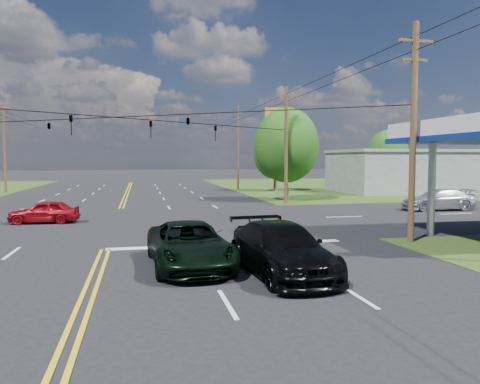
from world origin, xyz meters
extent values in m
plane|color=black|center=(0.00, 12.00, 0.00)|extent=(280.00, 280.00, 0.00)
cube|color=#2B3F14|center=(35.00, 44.00, 0.00)|extent=(46.00, 48.00, 0.03)
cube|color=silver|center=(5.00, 4.00, 0.00)|extent=(10.00, 0.50, 0.02)
cube|color=slate|center=(30.00, 32.00, 2.20)|extent=(14.00, 10.00, 4.40)
cylinder|color=#A5A5AA|center=(15.00, 4.50, 2.33)|extent=(0.36, 0.36, 4.65)
cylinder|color=#47361E|center=(13.00, 3.00, 4.75)|extent=(0.28, 0.28, 9.50)
cube|color=#47361E|center=(13.00, 3.00, 8.70)|extent=(1.60, 0.12, 0.12)
cube|color=#47361E|center=(13.00, 3.00, 7.90)|extent=(1.20, 0.10, 0.10)
cylinder|color=#47361E|center=(13.00, 21.00, 4.75)|extent=(0.28, 0.28, 9.50)
cube|color=#47361E|center=(13.00, 21.00, 8.70)|extent=(1.60, 0.12, 0.12)
cube|color=#47361E|center=(13.00, 21.00, 7.90)|extent=(1.20, 0.10, 0.10)
cylinder|color=#47361E|center=(-13.00, 40.00, 5.00)|extent=(0.28, 0.28, 10.00)
cube|color=#47361E|center=(-13.00, 40.00, 9.20)|extent=(1.60, 0.12, 0.12)
cube|color=#47361E|center=(-13.00, 40.00, 8.40)|extent=(1.20, 0.10, 0.10)
cylinder|color=#47361E|center=(13.00, 40.00, 5.00)|extent=(0.28, 0.28, 10.00)
cube|color=#47361E|center=(13.00, 40.00, 9.20)|extent=(1.60, 0.12, 0.12)
cube|color=#47361E|center=(13.00, 40.00, 8.40)|extent=(1.20, 0.10, 0.10)
imported|color=black|center=(-2.08, 10.56, 5.42)|extent=(0.17, 0.21, 1.05)
imported|color=black|center=(2.08, 13.44, 5.42)|extent=(0.17, 0.21, 1.05)
imported|color=black|center=(6.50, 16.50, 5.42)|extent=(0.17, 0.21, 1.05)
imported|color=black|center=(-3.90, 14.70, 5.70)|extent=(1.24, 0.26, 0.50)
imported|color=black|center=(3.90, 9.30, 5.70)|extent=(1.24, 0.26, 0.50)
cylinder|color=black|center=(13.00, 10.00, 8.90)|extent=(0.04, 100.00, 0.04)
cylinder|color=black|center=(13.00, 10.00, 8.30)|extent=(0.04, 100.00, 0.04)
cylinder|color=#47361E|center=(14.00, 24.00, 1.65)|extent=(0.36, 0.36, 3.30)
ellipsoid|color=#154D14|center=(14.00, 24.00, 4.88)|extent=(5.70, 5.70, 6.60)
cylinder|color=#47361E|center=(16.50, 36.00, 1.43)|extent=(0.36, 0.36, 2.86)
ellipsoid|color=#154D14|center=(16.50, 36.00, 4.23)|extent=(4.94, 4.94, 5.72)
cylinder|color=#47361E|center=(34.00, 42.00, 1.54)|extent=(0.36, 0.36, 3.08)
ellipsoid|color=#154D14|center=(34.00, 42.00, 4.55)|extent=(5.32, 5.32, 6.16)
imported|color=black|center=(3.00, 0.29, 0.76)|extent=(2.78, 5.57, 1.52)
imported|color=black|center=(5.75, -1.31, 0.81)|extent=(2.70, 5.73, 1.62)
imported|color=maroon|center=(-3.99, 13.00, 0.65)|extent=(3.91, 1.75, 1.31)
imported|color=#B8B7BC|center=(22.28, 14.34, 0.76)|extent=(5.31, 2.31, 1.52)
cylinder|color=#A5A5AA|center=(14.92, 30.00, 4.40)|extent=(0.20, 0.20, 8.81)
cube|color=#FFA01A|center=(14.92, 30.00, 8.21)|extent=(2.39, 0.95, 1.21)
camera|label=1|loc=(1.40, -15.32, 3.64)|focal=35.00mm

